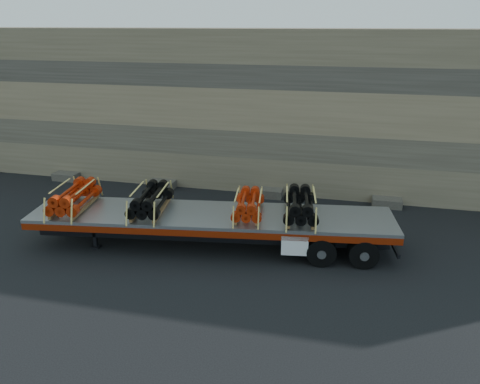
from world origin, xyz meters
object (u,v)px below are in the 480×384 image
at_px(bundle_front, 74,198).
at_px(bundle_midrear, 248,205).
at_px(trailer, 211,230).
at_px(bundle_midfront, 151,201).
at_px(bundle_rear, 300,206).

bearing_deg(bundle_front, bundle_midrear, 0.00).
relative_size(trailer, bundle_front, 5.48).
bearing_deg(bundle_midfront, bundle_front, -180.00).
height_order(bundle_front, bundle_midfront, bundle_front).
relative_size(bundle_midfront, bundle_midrear, 1.13).
height_order(bundle_midrear, bundle_rear, bundle_rear).
distance_m(trailer, bundle_rear, 3.12).
xyz_separation_m(bundle_front, bundle_rear, (7.60, 1.08, -0.01)).
xyz_separation_m(bundle_front, bundle_midfront, (2.65, 0.37, -0.01)).
relative_size(bundle_front, bundle_rear, 1.02).
distance_m(bundle_midrear, bundle_rear, 1.70).
xyz_separation_m(trailer, bundle_midrear, (1.25, 0.18, 0.95)).
bearing_deg(trailer, bundle_midrear, -0.00).
bearing_deg(bundle_midrear, trailer, 180.00).
height_order(trailer, bundle_midrear, bundle_midrear).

